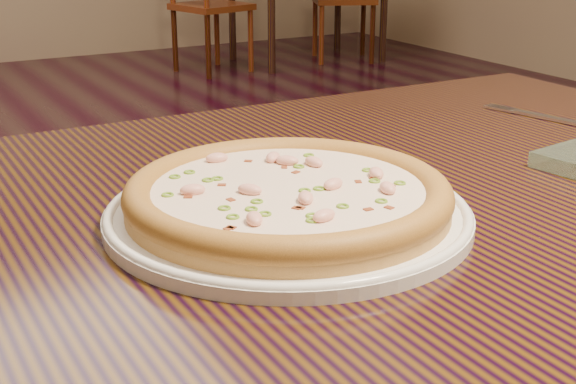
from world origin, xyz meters
TOP-DOWN VIEW (x-y plane):
  - hero_table at (-0.11, -0.81)m, footprint 1.20×0.80m
  - plate at (-0.23, -0.86)m, footprint 0.35×0.35m
  - pizza at (-0.23, -0.86)m, footprint 0.31×0.31m
  - fork at (0.29, -0.69)m, footprint 0.06×0.17m
  - chair_c at (1.56, 3.43)m, footprint 0.51×0.51m

SIDE VIEW (x-z plane):
  - chair_c at x=1.56m, z-range -0.04..0.91m
  - hero_table at x=-0.11m, z-range 0.28..1.03m
  - fork at x=0.29m, z-range 0.75..0.75m
  - plate at x=-0.23m, z-range 0.75..0.77m
  - pizza at x=-0.23m, z-range 0.76..0.79m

